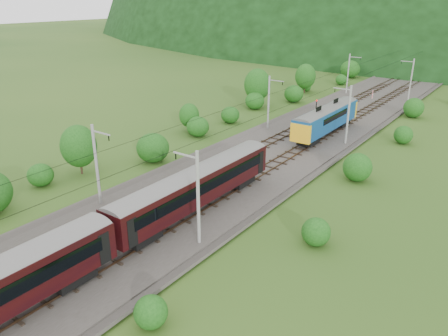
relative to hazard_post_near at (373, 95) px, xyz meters
The scene contains 13 objects.
ground 61.85m from the hazard_post_near, 89.98° to the right, with size 600.00×600.00×0.00m, color #284B17.
railbed 51.85m from the hazard_post_near, 89.98° to the right, with size 14.00×220.00×0.30m, color #38332D.
track_left 51.90m from the hazard_post_near, 92.63° to the right, with size 2.40×220.00×0.27m.
track_right 51.90m from the hazard_post_near, 87.33° to the right, with size 2.40×220.00×0.27m.
catenary_left 30.65m from the hazard_post_near, 101.55° to the right, with size 2.54×192.28×8.00m.
catenary_right 30.65m from the hazard_post_near, 78.37° to the right, with size 2.54×192.28×8.00m.
overhead_wires 52.19m from the hazard_post_near, 89.98° to the right, with size 4.83×198.00×0.03m.
mountain_ridge 266.67m from the hazard_post_near, 116.74° to the left, with size 336.00×280.00×132.00m, color black.
hazard_post_near is the anchor object (origin of this frame).
hazard_post_far 11.21m from the hazard_post_near, 89.10° to the right, with size 0.17×0.17×1.59m, color red.
signal 17.70m from the hazard_post_near, 103.24° to the right, with size 0.27×0.27×2.40m.
vegetation_left 46.26m from the hazard_post_near, 107.89° to the right, with size 13.16×144.78×6.96m.
vegetation_right 53.76m from the hazard_post_near, 77.47° to the right, with size 6.93×109.32×3.09m.
Camera 1 is at (26.19, -24.08, 19.28)m, focal length 35.00 mm.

